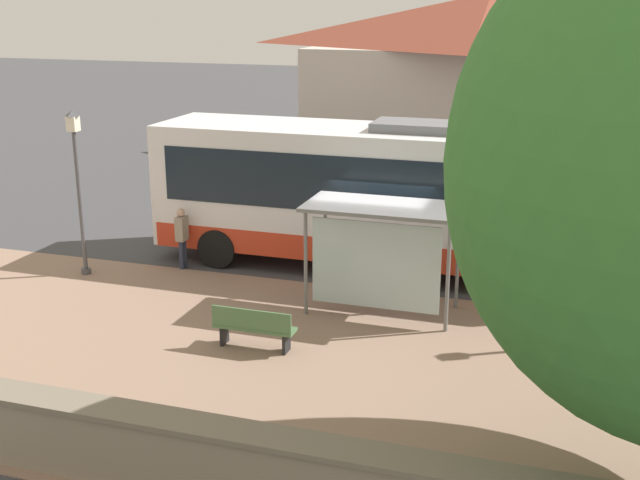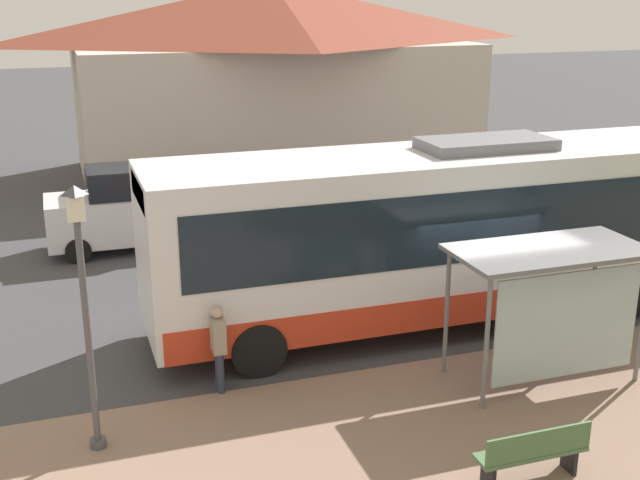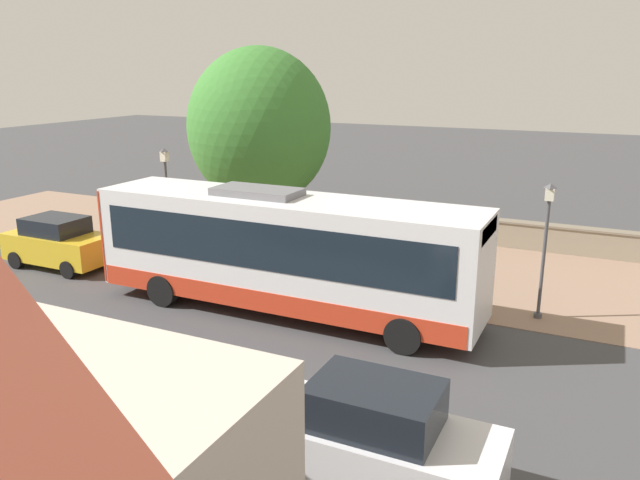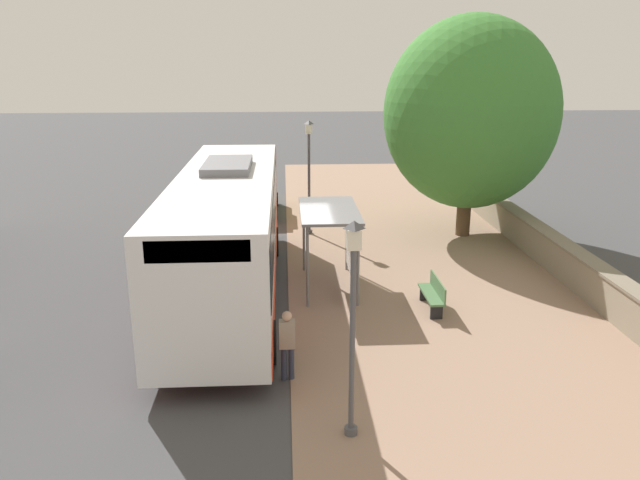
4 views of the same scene
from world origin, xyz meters
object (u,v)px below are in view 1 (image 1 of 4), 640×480
Objects in this scene: street_lamp_near at (78,179)px; bench at (254,327)px; bus at (391,194)px; bus_shelter at (382,225)px; parked_car_far_lane at (279,163)px; pedestrian at (182,234)px.

bench is at bearing -116.59° from street_lamp_near.
bus is at bearing -68.64° from street_lamp_near.
parked_car_far_lane is at bearing 31.47° from bus_shelter.
bench is 6.62m from street_lamp_near.
bus is 2.91× the size of parked_car_far_lane.
pedestrian is 8.53m from parked_car_far_lane.
bus reaches higher than pedestrian.
pedestrian is at bearing 108.15° from bus.
street_lamp_near is at bearing 111.36° from bus.
pedestrian is (1.42, 5.45, -1.09)m from bus_shelter.
parked_car_far_lane reaches higher than pedestrian.
street_lamp_near reaches higher than bench.
bench is 13.17m from parked_car_far_lane.
pedestrian is (-1.62, 4.94, -1.02)m from bus.
bus_shelter is at bearing -36.60° from bench.
parked_car_far_lane is at bearing 4.18° from pedestrian.
pedestrian is at bearing 75.41° from bus_shelter.
street_lamp_near reaches higher than bus.
bus is 3.56× the size of bus_shelter.
bus_shelter is 0.82× the size of parked_car_far_lane.
street_lamp_near is (0.29, 7.55, 0.41)m from bus_shelter.
bus_shelter is 0.82× the size of street_lamp_near.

